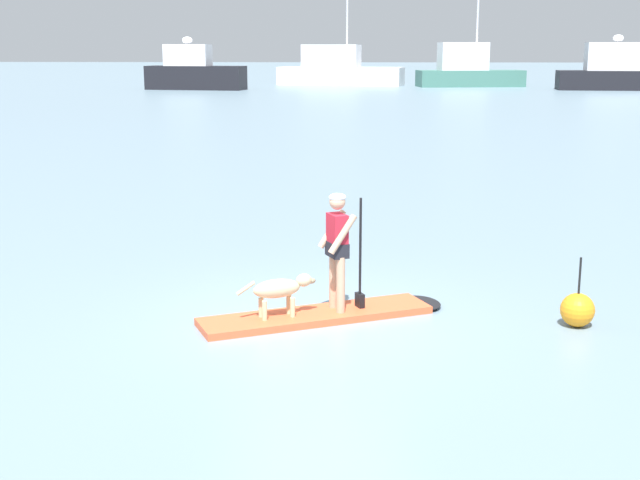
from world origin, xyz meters
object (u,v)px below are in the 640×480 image
Objects in this scene: moored_boat_far_starboard at (194,72)px; marker_buoy at (577,310)px; person_paddler at (338,244)px; moored_boat_port at (622,72)px; moored_boat_far_port at (468,70)px; dog at (280,289)px; moored_boat_outer at (338,70)px; paddleboard at (331,314)px.

marker_buoy is (18.23, -64.36, -1.27)m from moored_boat_far_starboard.
person_paddler is 1.72× the size of marker_buoy.
moored_boat_port is 68.39m from marker_buoy.
person_paddler is at bearing -97.68° from moored_boat_far_port.
moored_boat_port reaches higher than person_paddler.
moored_boat_far_port is at bearing 16.26° from moored_boat_far_starboard.
moored_boat_port reaches higher than marker_buoy.
person_paddler is 1.02m from dog.
moored_boat_outer is at bearing 38.38° from moored_boat_far_starboard.
person_paddler is at bearing 175.57° from marker_buoy.
dog is 0.09× the size of moored_boat_port.
moored_boat_far_port reaches higher than marker_buoy.
moored_boat_outer reaches higher than dog.
marker_buoy is (4.01, 0.11, -0.25)m from dog.
paddleboard is 3.34m from marker_buoy.
dog is 0.10× the size of moored_boat_far_port.
moored_boat_outer is 13.14× the size of marker_buoy.
person_paddler reaches higher than dog.
paddleboard is 69.20m from moored_boat_port.
moored_boat_far_starboard is at bearing -163.74° from moored_boat_far_port.
moored_boat_outer is at bearing 92.03° from paddleboard.
moored_boat_outer is (-2.62, 73.88, 1.41)m from paddleboard.
paddleboard is 0.30× the size of moored_boat_port.
moored_boat_port is (25.02, -8.42, 0.05)m from moored_boat_outer.
moored_boat_outer is 1.08× the size of moored_boat_port.
dog is 0.08× the size of moored_boat_outer.
marker_buoy is at bearing 1.55° from dog.
paddleboard is at bearing -87.97° from moored_boat_outer.
moored_boat_far_port reaches higher than moored_boat_outer.
paddleboard is 73.94m from moored_boat_outer.
moored_boat_far_port reaches higher than paddleboard.
person_paddler is (0.09, 0.04, 1.00)m from paddleboard.
moored_boat_port is at bearing 70.67° from dog.
moored_boat_outer is 26.40m from moored_boat_port.
moored_boat_far_port is at bearing 81.76° from dog.
moored_boat_port is at bearing 2.01° from moored_boat_far_starboard.
moored_boat_port is (37.30, 1.31, 0.01)m from moored_boat_far_starboard.
dog is at bearing -155.05° from person_paddler.
person_paddler is 71.93m from moored_boat_far_port.
paddleboard is 72.00m from moored_boat_far_port.
paddleboard is 0.86m from dog.
moored_boat_far_port is at bearing 84.91° from marker_buoy.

